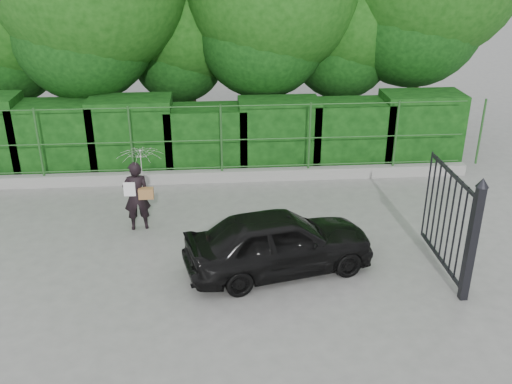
{
  "coord_description": "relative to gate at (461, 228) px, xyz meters",
  "views": [
    {
      "loc": [
        0.24,
        -9.47,
        5.99
      ],
      "look_at": [
        1.06,
        1.3,
        1.1
      ],
      "focal_mm": 40.0,
      "sensor_mm": 36.0,
      "label": 1
    }
  ],
  "objects": [
    {
      "name": "ground",
      "position": [
        -4.6,
        0.72,
        -1.19
      ],
      "size": [
        80.0,
        80.0,
        0.0
      ],
      "primitive_type": "plane",
      "color": "gray"
    },
    {
      "name": "woman",
      "position": [
        -6.0,
        2.73,
        0.05
      ],
      "size": [
        0.97,
        0.99,
        1.87
      ],
      "color": "black",
      "rests_on": "ground"
    },
    {
      "name": "gate",
      "position": [
        0.0,
        0.0,
        0.0
      ],
      "size": [
        0.22,
        2.33,
        2.36
      ],
      "color": "black",
      "rests_on": "ground"
    },
    {
      "name": "kerb",
      "position": [
        -4.6,
        5.22,
        -1.04
      ],
      "size": [
        14.0,
        0.25,
        0.3
      ],
      "primitive_type": "cube",
      "color": "#9E9E99",
      "rests_on": "ground"
    },
    {
      "name": "car",
      "position": [
        -3.19,
        0.76,
        -0.57
      ],
      "size": [
        3.87,
        2.25,
        1.24
      ],
      "primitive_type": "imported",
      "rotation": [
        0.0,
        0.0,
        1.8
      ],
      "color": "black",
      "rests_on": "ground"
    },
    {
      "name": "fence",
      "position": [
        -4.38,
        5.22,
        0.01
      ],
      "size": [
        14.13,
        0.06,
        1.8
      ],
      "color": "#275A25",
      "rests_on": "kerb"
    },
    {
      "name": "hedge",
      "position": [
        -4.72,
        6.22,
        -0.21
      ],
      "size": [
        14.2,
        1.2,
        2.17
      ],
      "color": "black",
      "rests_on": "ground"
    }
  ]
}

